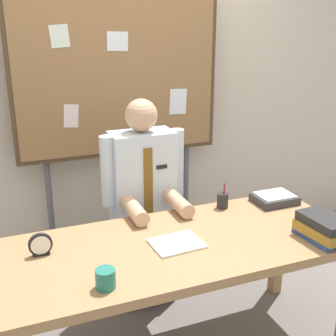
{
  "coord_description": "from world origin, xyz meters",
  "views": [
    {
      "loc": [
        -0.83,
        -1.9,
        1.86
      ],
      "look_at": [
        0.0,
        0.19,
        1.09
      ],
      "focal_mm": 47.16,
      "sensor_mm": 36.0,
      "label": 1
    }
  ],
  "objects": [
    {
      "name": "desk",
      "position": [
        0.0,
        0.0,
        0.66
      ],
      "size": [
        1.88,
        0.79,
        0.74
      ],
      "color": "#9E754C",
      "rests_on": "ground_plane"
    },
    {
      "name": "bulletin_board",
      "position": [
        -0.0,
        1.12,
        1.46
      ],
      "size": [
        1.48,
        0.09,
        2.07
      ],
      "color": "#4C3823",
      "rests_on": "ground_plane"
    },
    {
      "name": "open_notebook",
      "position": [
        -0.04,
        -0.02,
        0.75
      ],
      "size": [
        0.27,
        0.22,
        0.01
      ],
      "primitive_type": "cube",
      "rotation": [
        0.0,
        0.0,
        0.06
      ],
      "color": "silver",
      "rests_on": "desk"
    },
    {
      "name": "coffee_mug",
      "position": [
        -0.47,
        -0.26,
        0.78
      ],
      "size": [
        0.09,
        0.09,
        0.09
      ],
      "primitive_type": "cylinder",
      "color": "#267266",
      "rests_on": "desk"
    },
    {
      "name": "book_stack",
      "position": [
        0.71,
        -0.26,
        0.81
      ],
      "size": [
        0.22,
        0.3,
        0.13
      ],
      "color": "#2D4C99",
      "rests_on": "desk"
    },
    {
      "name": "pen_holder",
      "position": [
        0.41,
        0.31,
        0.79
      ],
      "size": [
        0.07,
        0.07,
        0.16
      ],
      "color": "#262626",
      "rests_on": "desk"
    },
    {
      "name": "paper_tray",
      "position": [
        0.76,
        0.26,
        0.77
      ],
      "size": [
        0.26,
        0.2,
        0.06
      ],
      "color": "#333338",
      "rests_on": "desk"
    },
    {
      "name": "desk_clock",
      "position": [
        -0.7,
        0.13,
        0.79
      ],
      "size": [
        0.12,
        0.04,
        0.12
      ],
      "color": "black",
      "rests_on": "desk"
    },
    {
      "name": "person",
      "position": [
        0.0,
        0.62,
        0.65
      ],
      "size": [
        0.55,
        0.56,
        1.39
      ],
      "color": "#2D2D33",
      "rests_on": "ground_plane"
    },
    {
      "name": "back_wall",
      "position": [
        0.0,
        1.32,
        1.35
      ],
      "size": [
        6.4,
        0.08,
        2.7
      ],
      "primitive_type": "cube",
      "color": "beige",
      "rests_on": "ground_plane"
    }
  ]
}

